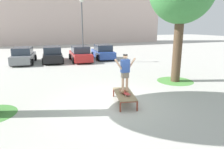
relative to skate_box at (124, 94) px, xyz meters
name	(u,v)px	position (x,y,z in m)	size (l,w,h in m)	color
ground_plane	(114,104)	(-0.49, 0.09, -0.41)	(120.00, 120.00, 0.00)	#B7B5AD
building_facade	(62,5)	(2.23, 32.70, 6.92)	(40.51, 4.00, 14.67)	beige
skate_box	(124,94)	(0.00, 0.00, 0.00)	(1.19, 2.03, 0.46)	brown
skateboard	(125,92)	(-0.02, -0.08, 0.12)	(0.21, 0.80, 0.09)	#B23333
skater	(125,71)	(-0.02, -0.08, 1.12)	(1.00, 0.28, 1.69)	tan
grass_patch_near_right	(175,81)	(4.60, 2.20, -0.41)	(2.25, 2.25, 0.01)	#519342
car_grey	(24,56)	(-4.48, 12.55, 0.28)	(2.35, 4.40, 1.50)	slate
car_black	(53,55)	(-1.88, 12.39, 0.28)	(2.19, 4.33, 1.50)	black
car_red	(80,54)	(0.73, 11.81, 0.28)	(2.10, 4.29, 1.50)	red
car_blue	(103,52)	(3.33, 12.48, 0.28)	(2.17, 4.32, 1.50)	#28479E
light_post	(82,21)	(0.82, 10.98, 3.41)	(0.36, 0.36, 5.83)	#4C4C51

